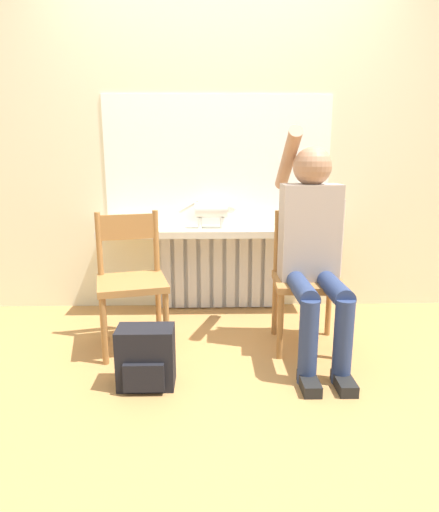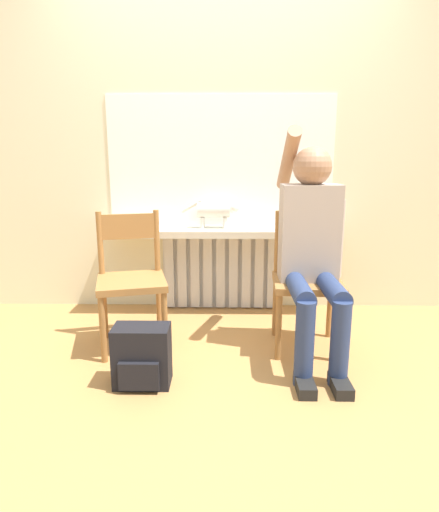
% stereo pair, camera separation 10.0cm
% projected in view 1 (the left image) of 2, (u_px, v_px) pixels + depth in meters
% --- Properties ---
extents(ground_plane, '(12.00, 12.00, 0.00)m').
position_uv_depth(ground_plane, '(222.00, 381.00, 2.27)').
color(ground_plane, '#B27F47').
extents(wall_with_window, '(7.00, 0.06, 2.70)m').
position_uv_depth(wall_with_window, '(217.00, 131.00, 3.16)').
color(wall_with_window, beige).
rests_on(wall_with_window, ground_plane).
extents(radiator, '(0.89, 0.08, 0.60)m').
position_uv_depth(radiator, '(218.00, 271.00, 3.32)').
color(radiator, silver).
rests_on(radiator, ground_plane).
extents(windowsill, '(1.74, 0.29, 0.05)m').
position_uv_depth(windowsill, '(218.00, 232.00, 3.15)').
color(windowsill, beige).
rests_on(windowsill, radiator).
extents(window_glass, '(1.67, 0.01, 0.96)m').
position_uv_depth(window_glass, '(218.00, 162.00, 3.18)').
color(window_glass, white).
rests_on(window_glass, windowsill).
extents(chair_left, '(0.49, 0.49, 0.83)m').
position_uv_depth(chair_left, '(131.00, 279.00, 2.61)').
color(chair_left, '#9E6B38').
rests_on(chair_left, ground_plane).
extents(chair_right, '(0.43, 0.43, 0.83)m').
position_uv_depth(chair_right, '(307.00, 277.00, 2.63)').
color(chair_right, '#9E6B38').
rests_on(chair_right, ground_plane).
extents(person, '(0.36, 1.02, 1.33)m').
position_uv_depth(person, '(313.00, 242.00, 2.46)').
color(person, navy).
rests_on(person, ground_plane).
extents(cat, '(0.43, 0.11, 0.22)m').
position_uv_depth(cat, '(213.00, 210.00, 3.15)').
color(cat, silver).
rests_on(cat, windowsill).
extents(backpack, '(0.29, 0.20, 0.32)m').
position_uv_depth(backpack, '(146.00, 358.00, 2.19)').
color(backpack, black).
rests_on(backpack, ground_plane).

